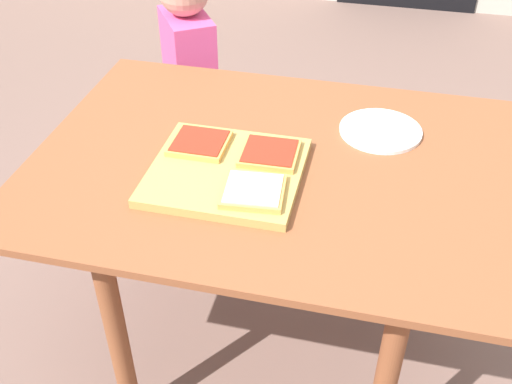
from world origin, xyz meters
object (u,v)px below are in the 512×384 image
pizza_slice_far_left (200,143)px  cutting_board (226,172)px  pizza_slice_near_right (253,191)px  plate_white_right (380,131)px  dining_table (275,195)px  pizza_slice_far_right (270,153)px  child_left (190,77)px

pizza_slice_far_left → cutting_board: bearing=-40.5°
pizza_slice_near_right → cutting_board: bearing=136.3°
cutting_board → plate_white_right: 0.43m
cutting_board → dining_table: bearing=40.7°
pizza_slice_far_right → plate_white_right: 0.32m
pizza_slice_far_left → plate_white_right: pizza_slice_far_left is taller
dining_table → pizza_slice_far_right: bearing=-130.3°
pizza_slice_far_left → pizza_slice_far_right: bearing=-1.2°
plate_white_right → dining_table: bearing=-141.7°
cutting_board → pizza_slice_near_right: size_ratio=2.38×
dining_table → child_left: size_ratio=1.27×
pizza_slice_far_right → pizza_slice_far_left: size_ratio=1.02×
cutting_board → pizza_slice_far_left: pizza_slice_far_left is taller
cutting_board → pizza_slice_far_left: bearing=139.5°
dining_table → pizza_slice_near_right: 0.21m
pizza_slice_near_right → plate_white_right: 0.43m
pizza_slice_far_left → child_left: (-0.27, 0.69, -0.20)m
pizza_slice_near_right → pizza_slice_far_left: 0.23m
child_left → plate_white_right: bearing=-36.1°
dining_table → plate_white_right: 0.31m
plate_white_right → child_left: bearing=143.9°
cutting_board → plate_white_right: bearing=39.1°
pizza_slice_far_right → plate_white_right: pizza_slice_far_right is taller
dining_table → cutting_board: cutting_board is taller
plate_white_right → child_left: size_ratio=0.23×
pizza_slice_far_left → child_left: 0.77m
child_left → pizza_slice_far_right: bearing=-57.9°
cutting_board → child_left: bearing=114.6°
dining_table → plate_white_right: plate_white_right is taller
dining_table → pizza_slice_far_right: pizza_slice_far_right is taller
dining_table → child_left: bearing=123.5°
pizza_slice_near_right → plate_white_right: (0.25, 0.35, -0.02)m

